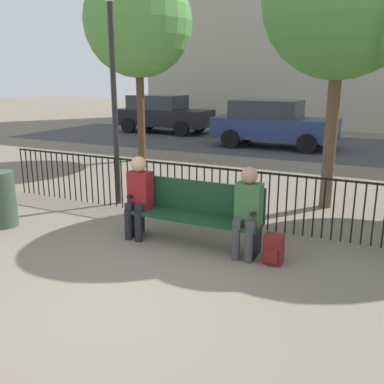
# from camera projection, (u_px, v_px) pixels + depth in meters

# --- Properties ---
(ground_plane) EXTENTS (80.00, 80.00, 0.00)m
(ground_plane) POSITION_uv_depth(u_px,v_px,m) (118.00, 303.00, 4.65)
(ground_plane) COLOR #706656
(park_bench) EXTENTS (2.04, 0.45, 0.92)m
(park_bench) POSITION_uv_depth(u_px,v_px,m) (194.00, 211.00, 6.20)
(park_bench) COLOR #14381E
(park_bench) RESTS_ON ground
(seated_person_0) EXTENTS (0.34, 0.39, 1.25)m
(seated_person_0) POSITION_uv_depth(u_px,v_px,m) (139.00, 192.00, 6.40)
(seated_person_0) COLOR black
(seated_person_0) RESTS_ON ground
(seated_person_1) EXTENTS (0.34, 0.39, 1.24)m
(seated_person_1) POSITION_uv_depth(u_px,v_px,m) (248.00, 207.00, 5.68)
(seated_person_1) COLOR #3D3D42
(seated_person_1) RESTS_ON ground
(backpack) EXTENTS (0.24, 0.23, 0.40)m
(backpack) POSITION_uv_depth(u_px,v_px,m) (273.00, 249.00, 5.58)
(backpack) COLOR maroon
(backpack) RESTS_ON ground
(fence_railing) EXTENTS (9.01, 0.03, 0.95)m
(fence_railing) POSITION_uv_depth(u_px,v_px,m) (220.00, 191.00, 7.07)
(fence_railing) COLOR black
(fence_railing) RESTS_ON ground
(tree_3) EXTENTS (2.99, 2.99, 5.34)m
(tree_3) POSITION_uv_depth(u_px,v_px,m) (138.00, 22.00, 11.70)
(tree_3) COLOR #4C3823
(tree_3) RESTS_ON ground
(lamp_post) EXTENTS (0.28, 0.28, 3.91)m
(lamp_post) POSITION_uv_depth(u_px,v_px,m) (113.00, 66.00, 7.67)
(lamp_post) COLOR black
(lamp_post) RESTS_ON ground
(street_surface) EXTENTS (24.00, 6.00, 0.01)m
(street_surface) POSITION_uv_depth(u_px,v_px,m) (317.00, 147.00, 15.07)
(street_surface) COLOR #3D3D3F
(street_surface) RESTS_ON ground
(parked_car_0) EXTENTS (4.20, 1.94, 1.62)m
(parked_car_0) POSITION_uv_depth(u_px,v_px,m) (162.00, 113.00, 18.80)
(parked_car_0) COLOR black
(parked_car_0) RESTS_ON ground
(parked_car_1) EXTENTS (4.20, 1.94, 1.62)m
(parked_car_1) POSITION_uv_depth(u_px,v_px,m) (272.00, 123.00, 14.83)
(parked_car_1) COLOR navy
(parked_car_1) RESTS_ON ground
(trash_bin) EXTENTS (0.45, 0.45, 0.91)m
(trash_bin) POSITION_uv_depth(u_px,v_px,m) (2.00, 199.00, 6.95)
(trash_bin) COLOR #384C38
(trash_bin) RESTS_ON ground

